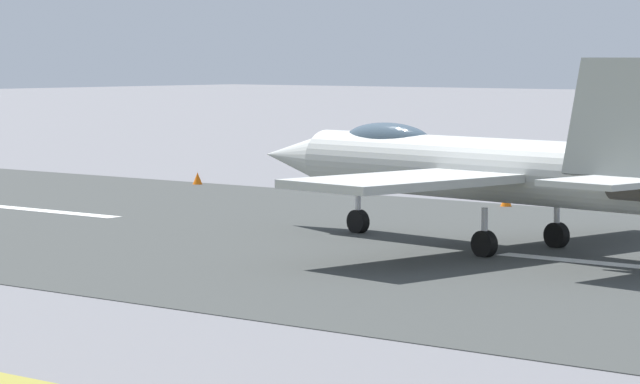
# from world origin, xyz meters

# --- Properties ---
(ground_plane) EXTENTS (400.00, 400.00, 0.00)m
(ground_plane) POSITION_xyz_m (0.00, 0.00, 0.00)
(ground_plane) COLOR slate
(runway_strip) EXTENTS (240.00, 26.00, 0.02)m
(runway_strip) POSITION_xyz_m (-0.02, 0.00, 0.01)
(runway_strip) COLOR #383B39
(runway_strip) RESTS_ON ground
(fighter_jet) EXTENTS (17.70, 14.78, 5.60)m
(fighter_jet) POSITION_xyz_m (5.79, -0.97, 2.40)
(fighter_jet) COLOR #B1B4B0
(fighter_jet) RESTS_ON ground
(marker_cone_mid) EXTENTS (0.44, 0.44, 0.55)m
(marker_cone_mid) POSITION_xyz_m (12.00, -12.23, 0.28)
(marker_cone_mid) COLOR orange
(marker_cone_mid) RESTS_ON ground
(marker_cone_far) EXTENTS (0.44, 0.44, 0.55)m
(marker_cone_far) POSITION_xyz_m (28.10, -12.23, 0.28)
(marker_cone_far) COLOR orange
(marker_cone_far) RESTS_ON ground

